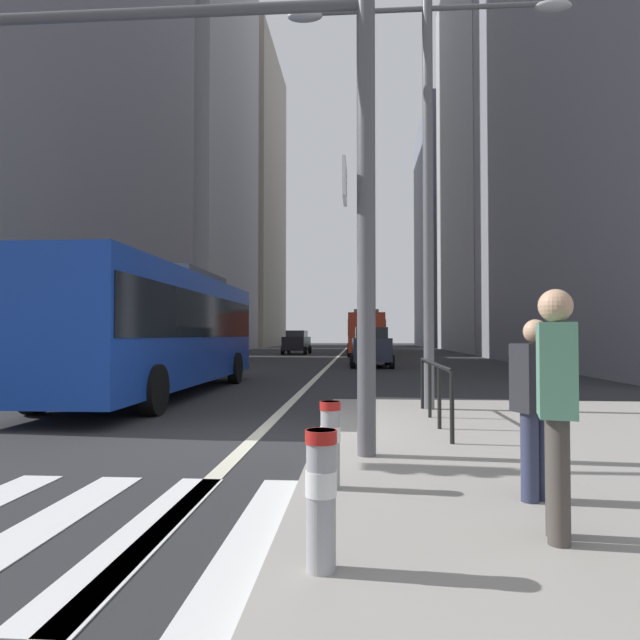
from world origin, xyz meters
TOP-DOWN VIEW (x-y plane):
  - ground_plane at (0.00, 20.00)m, footprint 160.00×160.00m
  - crosswalk_stripes at (-1.00, -4.00)m, footprint 7.65×3.20m
  - lane_centre_line at (0.00, 30.00)m, footprint 0.20×80.00m
  - office_tower_left_mid at (-16.00, 45.40)m, footprint 11.39×21.41m
  - office_tower_left_far at (-16.00, 70.48)m, footprint 11.30×21.13m
  - office_tower_right_mid at (17.00, 46.57)m, footprint 12.90×20.95m
  - office_tower_right_far at (17.00, 69.19)m, footprint 13.98×19.65m
  - city_bus_blue_oncoming at (-3.62, 5.85)m, footprint 2.73×11.24m
  - sedan_white_oncoming at (-7.29, 6.01)m, footprint 2.12×4.34m
  - city_bus_red_receding at (2.04, 34.95)m, footprint 2.70×11.78m
  - city_bus_red_distant at (2.82, 51.17)m, footprint 2.76×10.79m
  - car_oncoming_mid at (-3.63, 37.54)m, footprint 2.18×4.37m
  - car_receding_near at (2.13, 19.28)m, footprint 2.16×4.30m
  - traffic_signal_gantry at (-0.39, -1.77)m, footprint 6.22×0.65m
  - street_lamp_post at (2.92, 2.47)m, footprint 5.50×0.32m
  - bollard_front at (1.37, -5.00)m, footprint 0.20×0.20m
  - bollard_left at (1.32, -3.19)m, footprint 0.20×0.20m
  - pedestrian_railing at (2.80, 0.78)m, footprint 0.06×3.56m
  - pedestrian_waiting at (3.12, -3.45)m, footprint 0.45×0.38m
  - pedestrian_walking at (2.97, -4.39)m, footprint 0.32×0.43m

SIDE VIEW (x-z plane):
  - ground_plane at x=0.00m, z-range 0.00..0.00m
  - crosswalk_stripes at x=-1.00m, z-range 0.00..0.01m
  - lane_centre_line at x=0.00m, z-range 0.00..0.01m
  - bollard_left at x=1.32m, z-range 0.20..1.00m
  - bollard_front at x=1.37m, z-range 0.20..1.04m
  - pedestrian_railing at x=2.80m, z-range 0.36..1.34m
  - car_receding_near at x=2.13m, z-range 0.02..1.96m
  - sedan_white_oncoming at x=-7.29m, z-range 0.02..1.96m
  - car_oncoming_mid at x=-3.63m, z-range 0.02..1.96m
  - pedestrian_waiting at x=3.12m, z-range 0.23..1.78m
  - pedestrian_walking at x=2.97m, z-range 0.25..1.99m
  - city_bus_red_distant at x=2.82m, z-range 0.14..3.54m
  - city_bus_blue_oncoming at x=-3.62m, z-range 0.14..3.54m
  - city_bus_red_receding at x=2.04m, z-range 0.14..3.54m
  - traffic_signal_gantry at x=-0.39m, z-range 1.12..7.12m
  - street_lamp_post at x=2.92m, z-range 1.28..9.28m
  - office_tower_right_far at x=17.00m, z-range 0.00..31.52m
  - office_tower_right_mid at x=17.00m, z-range 0.00..38.73m
  - office_tower_left_far at x=-16.00m, z-range 0.00..42.10m
  - office_tower_left_mid at x=-16.00m, z-range 0.00..54.99m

